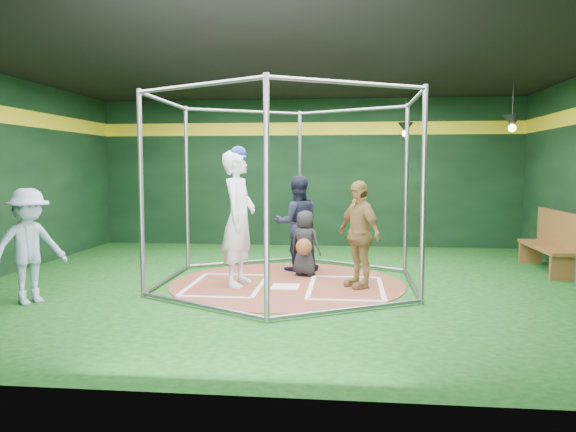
# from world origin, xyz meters

# --- Properties ---
(room_shell) EXTENTS (10.10, 9.10, 3.53)m
(room_shell) POSITION_xyz_m (0.00, 0.01, 1.75)
(room_shell) COLOR #0D3D0E
(room_shell) RESTS_ON ground
(clay_disc) EXTENTS (3.80, 3.80, 0.01)m
(clay_disc) POSITION_xyz_m (0.00, 0.00, 0.01)
(clay_disc) COLOR brown
(clay_disc) RESTS_ON ground
(home_plate) EXTENTS (0.43, 0.43, 0.01)m
(home_plate) POSITION_xyz_m (0.00, -0.30, 0.02)
(home_plate) COLOR white
(home_plate) RESTS_ON clay_disc
(batter_box_left) EXTENTS (1.17, 1.77, 0.01)m
(batter_box_left) POSITION_xyz_m (-0.95, -0.25, 0.02)
(batter_box_left) COLOR white
(batter_box_left) RESTS_ON clay_disc
(batter_box_right) EXTENTS (1.17, 1.77, 0.01)m
(batter_box_right) POSITION_xyz_m (0.95, -0.25, 0.02)
(batter_box_right) COLOR white
(batter_box_right) RESTS_ON clay_disc
(batting_cage) EXTENTS (4.05, 4.67, 3.00)m
(batting_cage) POSITION_xyz_m (-0.00, -0.00, 1.50)
(batting_cage) COLOR gray
(batting_cage) RESTS_ON ground
(pendant_lamp_near) EXTENTS (0.34, 0.34, 0.90)m
(pendant_lamp_near) POSITION_xyz_m (2.20, 3.60, 2.74)
(pendant_lamp_near) COLOR black
(pendant_lamp_near) RESTS_ON room_shell
(pendant_lamp_far) EXTENTS (0.34, 0.34, 0.90)m
(pendant_lamp_far) POSITION_xyz_m (4.00, 2.00, 2.74)
(pendant_lamp_far) COLOR black
(pendant_lamp_far) RESTS_ON room_shell
(batter_figure) EXTENTS (0.61, 0.84, 2.21)m
(batter_figure) POSITION_xyz_m (-0.75, -0.23, 1.10)
(batter_figure) COLOR white
(batter_figure) RESTS_ON clay_disc
(visitor_leopard) EXTENTS (0.90, 1.04, 1.67)m
(visitor_leopard) POSITION_xyz_m (1.14, -0.16, 0.85)
(visitor_leopard) COLOR tan
(visitor_leopard) RESTS_ON clay_disc
(catcher_figure) EXTENTS (0.65, 0.66, 1.13)m
(catcher_figure) POSITION_xyz_m (0.23, 0.67, 0.58)
(catcher_figure) COLOR black
(catcher_figure) RESTS_ON clay_disc
(umpire) EXTENTS (0.98, 0.85, 1.72)m
(umpire) POSITION_xyz_m (0.05, 1.19, 0.87)
(umpire) COLOR black
(umpire) RESTS_ON clay_disc
(bystander_blue) EXTENTS (1.09, 1.19, 1.60)m
(bystander_blue) POSITION_xyz_m (-3.42, -1.66, 0.80)
(bystander_blue) COLOR #9AADCC
(bystander_blue) RESTS_ON ground
(dugout_bench) EXTENTS (0.45, 1.91, 1.11)m
(dugout_bench) POSITION_xyz_m (4.64, 1.59, 0.57)
(dugout_bench) COLOR brown
(dugout_bench) RESTS_ON ground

